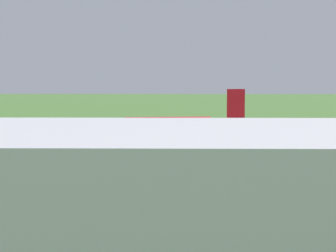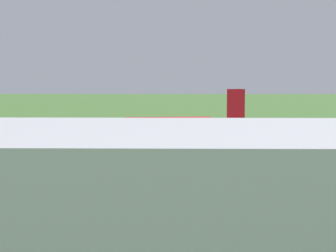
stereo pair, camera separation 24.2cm
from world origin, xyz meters
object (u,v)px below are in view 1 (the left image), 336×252
(service_truck_baggage, at_px, (75,148))
(no_stopping_sign, at_px, (140,122))
(terminal_building, at_px, (202,212))
(traffic_cone_orange, at_px, (123,126))
(airliner_main, at_px, (169,126))

(service_truck_baggage, bearing_deg, no_stopping_sign, -98.47)
(service_truck_baggage, bearing_deg, terminal_building, 106.84)
(terminal_building, xyz_separation_m, traffic_cone_orange, (23.81, -170.93, -7.74))
(airliner_main, bearing_deg, no_stopping_sign, -75.73)
(terminal_building, bearing_deg, service_truck_baggage, -73.16)
(service_truck_baggage, bearing_deg, airliner_main, -128.91)
(airliner_main, relative_size, service_truck_baggage, 8.88)
(service_truck_baggage, xyz_separation_m, traffic_cone_orange, (-4.81, -76.39, -1.13))
(airliner_main, distance_m, no_stopping_sign, 49.51)
(terminal_building, bearing_deg, airliner_main, -87.72)
(airliner_main, height_order, no_stopping_sign, airliner_main)
(airliner_main, distance_m, service_truck_baggage, 37.83)
(terminal_building, distance_m, no_stopping_sign, 172.76)
(terminal_building, relative_size, no_stopping_sign, 45.75)
(airliner_main, bearing_deg, terminal_building, 92.28)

